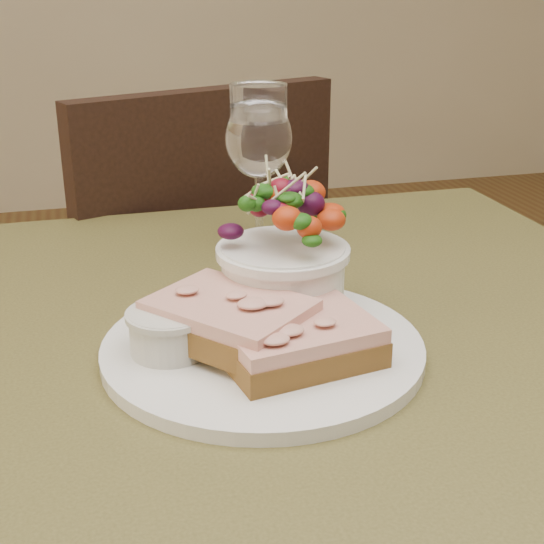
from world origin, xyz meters
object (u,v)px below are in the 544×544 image
object	(u,v)px
dinner_plate	(263,348)
salad_bowl	(283,248)
sandwich_back	(230,319)
cafe_table	(288,428)
chair_far	(170,408)
wine_glass	(259,143)
sandwich_front	(298,340)
ramekin	(169,329)

from	to	relation	value
dinner_plate	salad_bowl	size ratio (longest dim) A/B	2.15
sandwich_back	cafe_table	bearing A→B (deg)	79.41
chair_far	salad_bowl	xyz separation A→B (m)	(0.04, -0.61, 0.53)
cafe_table	chair_far	xyz separation A→B (m)	(-0.04, 0.64, -0.36)
chair_far	sandwich_back	xyz separation A→B (m)	(-0.02, -0.67, 0.49)
dinner_plate	wine_glass	distance (m)	0.30
salad_bowl	chair_far	bearing A→B (deg)	94.13
wine_glass	sandwich_front	bearing A→B (deg)	-98.29
dinner_plate	salad_bowl	world-z (taller)	salad_bowl
cafe_table	ramekin	distance (m)	0.18
dinner_plate	cafe_table	bearing A→B (deg)	44.91
cafe_table	dinner_plate	size ratio (longest dim) A/B	2.93
chair_far	cafe_table	bearing A→B (deg)	73.90
sandwich_back	dinner_plate	bearing A→B (deg)	52.55
dinner_plate	sandwich_front	size ratio (longest dim) A/B	2.03
sandwich_front	sandwich_back	xyz separation A→B (m)	(-0.05, 0.03, 0.01)
dinner_plate	ramekin	distance (m)	0.08
sandwich_front	chair_far	bearing A→B (deg)	82.83
sandwich_front	wine_glass	distance (m)	0.32
chair_far	wine_glass	bearing A→B (deg)	80.26
chair_far	wine_glass	distance (m)	0.71
chair_far	dinner_plate	xyz separation A→B (m)	(0.01, -0.67, 0.46)
chair_far	dinner_plate	world-z (taller)	chair_far
sandwich_back	salad_bowl	size ratio (longest dim) A/B	1.23
ramekin	chair_far	bearing A→B (deg)	84.06
chair_far	salad_bowl	distance (m)	0.81
wine_glass	salad_bowl	bearing A→B (deg)	-98.07
ramekin	cafe_table	bearing A→B (deg)	14.74
salad_bowl	sandwich_back	bearing A→B (deg)	-134.94
sandwich_front	salad_bowl	size ratio (longest dim) A/B	1.06
salad_bowl	ramekin	bearing A→B (deg)	-152.75
cafe_table	dinner_plate	distance (m)	0.12
cafe_table	dinner_plate	bearing A→B (deg)	-135.09
chair_far	ramekin	bearing A→B (deg)	64.18
salad_bowl	wine_glass	world-z (taller)	wine_glass
cafe_table	salad_bowl	size ratio (longest dim) A/B	6.30
dinner_plate	chair_far	bearing A→B (deg)	90.75
sandwich_front	dinner_plate	bearing A→B (deg)	109.57
wine_glass	sandwich_back	bearing A→B (deg)	-109.11
sandwich_back	wine_glass	size ratio (longest dim) A/B	0.90
dinner_plate	wine_glass	bearing A→B (deg)	76.42
sandwich_front	salad_bowl	bearing A→B (deg)	71.76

